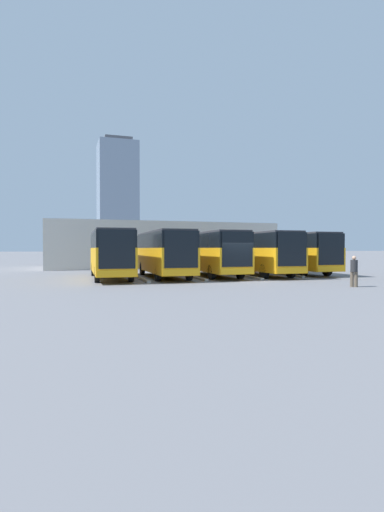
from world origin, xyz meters
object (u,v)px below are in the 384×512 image
object	(u,v)px
bus_4	(110,252)
pedestrian	(354,270)
bus_3	(163,252)
bus_1	(258,252)
bus_2	(211,252)
bus_0	(293,252)

from	to	relation	value
bus_4	pedestrian	world-z (taller)	bus_4
bus_3	bus_1	bearing A→B (deg)	-178.14
bus_3	bus_4	world-z (taller)	same
bus_3	bus_4	bearing A→B (deg)	0.70
bus_1	bus_4	distance (m)	11.56
bus_4	pedestrian	xyz separation A→B (m)	(-12.11, 10.51, -0.94)
bus_2	bus_1	bearing A→B (deg)	177.61
bus_2	bus_4	distance (m)	7.71
bus_0	bus_3	distance (m)	11.60
bus_3	pedestrian	size ratio (longest dim) A/B	6.27
bus_2	bus_4	bearing A→B (deg)	3.41
bus_2	bus_3	size ratio (longest dim) A/B	1.00
bus_2	pedestrian	size ratio (longest dim) A/B	6.27
bus_0	bus_3	xyz separation A→B (m)	(11.56, 0.91, 0.00)
bus_1	pedestrian	world-z (taller)	bus_1
bus_3	bus_4	xyz separation A→B (m)	(3.85, -0.11, 0.00)
bus_1	pedestrian	size ratio (longest dim) A/B	6.27
bus_1	bus_4	size ratio (longest dim) A/B	1.00
bus_2	pedestrian	distance (m)	11.56
bus_2	bus_3	bearing A→B (deg)	6.12
bus_0	bus_2	xyz separation A→B (m)	(7.71, 0.66, 0.00)
bus_0	pedestrian	world-z (taller)	bus_0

